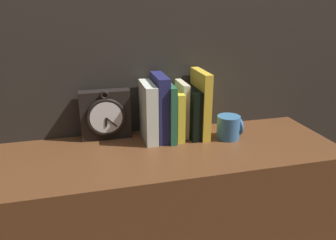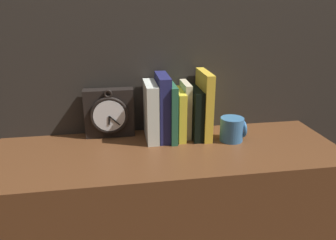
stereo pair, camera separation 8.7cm
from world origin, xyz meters
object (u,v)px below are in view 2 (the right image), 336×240
(book_slot1_navy, at_px, (162,107))
(book_slot5_black, at_px, (195,113))
(book_slot4_cream, at_px, (185,109))
(book_slot6_yellow, at_px, (204,104))
(book_slot0_white, at_px, (151,111))
(book_slot3_yellow, at_px, (179,114))
(clock, at_px, (109,113))
(mug, at_px, (232,129))
(book_slot2_green, at_px, (171,111))

(book_slot1_navy, height_order, book_slot5_black, book_slot1_navy)
(book_slot4_cream, bearing_deg, book_slot5_black, -28.73)
(book_slot1_navy, relative_size, book_slot6_yellow, 0.97)
(book_slot1_navy, bearing_deg, book_slot0_white, -177.91)
(book_slot3_yellow, distance_m, book_slot6_yellow, 0.10)
(book_slot0_white, bearing_deg, book_slot3_yellow, 1.35)
(book_slot4_cream, bearing_deg, book_slot3_yellow, -151.25)
(clock, relative_size, book_slot5_black, 1.02)
(book_slot4_cream, distance_m, mug, 0.18)
(book_slot5_black, xyz_separation_m, mug, (0.12, -0.06, -0.05))
(book_slot5_black, distance_m, book_slot6_yellow, 0.04)
(book_slot0_white, height_order, mug, book_slot0_white)
(mug, bearing_deg, book_slot3_yellow, 159.78)
(book_slot5_black, bearing_deg, mug, -27.34)
(book_slot6_yellow, bearing_deg, book_slot0_white, 179.12)
(book_slot5_black, relative_size, mug, 2.03)
(book_slot3_yellow, relative_size, mug, 1.97)
(clock, bearing_deg, book_slot4_cream, -6.16)
(book_slot1_navy, xyz_separation_m, book_slot3_yellow, (0.06, 0.00, -0.03))
(book_slot3_yellow, height_order, mug, book_slot3_yellow)
(book_slot3_yellow, relative_size, book_slot6_yellow, 0.73)
(book_slot3_yellow, height_order, book_slot6_yellow, book_slot6_yellow)
(book_slot4_cream, relative_size, book_slot5_black, 1.11)
(book_slot1_navy, bearing_deg, clock, 166.48)
(clock, distance_m, book_slot2_green, 0.22)
(clock, relative_size, book_slot1_navy, 0.79)
(book_slot4_cream, bearing_deg, book_slot0_white, -172.58)
(book_slot5_black, bearing_deg, book_slot4_cream, 151.27)
(book_slot3_yellow, distance_m, book_slot5_black, 0.06)
(book_slot5_black, relative_size, book_slot6_yellow, 0.75)
(book_slot3_yellow, bearing_deg, book_slot0_white, -178.65)
(book_slot2_green, distance_m, book_slot4_cream, 0.06)
(book_slot2_green, xyz_separation_m, book_slot4_cream, (0.06, 0.02, -0.00))
(book_slot3_yellow, bearing_deg, book_slot6_yellow, -3.41)
(book_slot1_navy, distance_m, book_slot2_green, 0.04)
(clock, relative_size, book_slot3_yellow, 1.05)
(book_slot1_navy, bearing_deg, mug, -15.14)
(book_slot4_cream, xyz_separation_m, mug, (0.15, -0.08, -0.06))
(book_slot3_yellow, xyz_separation_m, book_slot4_cream, (0.03, 0.01, 0.01))
(book_slot5_black, height_order, mug, book_slot5_black)
(book_slot1_navy, height_order, mug, book_slot1_navy)
(book_slot0_white, bearing_deg, book_slot5_black, -0.04)
(book_slot1_navy, xyz_separation_m, book_slot4_cream, (0.09, 0.02, -0.02))
(clock, relative_size, book_slot2_green, 0.90)
(book_slot4_cream, bearing_deg, clock, 173.84)
(clock, xyz_separation_m, book_slot1_navy, (0.19, -0.04, 0.03))
(clock, height_order, book_slot5_black, clock)
(clock, relative_size, book_slot4_cream, 0.93)
(book_slot3_yellow, distance_m, mug, 0.20)
(book_slot1_navy, xyz_separation_m, book_slot2_green, (0.03, -0.01, -0.01))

